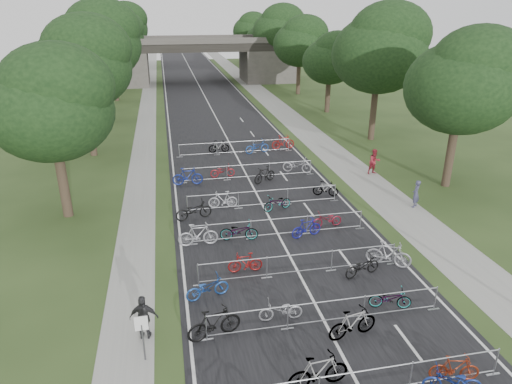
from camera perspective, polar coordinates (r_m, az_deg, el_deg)
road at (r=61.31m, az=-6.18°, el=11.36°), size 11.00×140.00×0.01m
sidewalk_right at (r=62.53m, az=1.28°, el=11.69°), size 3.00×140.00×0.01m
sidewalk_left at (r=61.09m, az=-13.32°, el=10.86°), size 2.00×140.00×0.01m
lane_markings at (r=61.31m, az=-6.18°, el=11.35°), size 0.12×140.00×0.00m
overpass_bridge at (r=75.60m, az=-7.46°, el=16.05°), size 31.00×8.00×7.05m
park_sign at (r=16.52m, az=-14.06°, el=-16.42°), size 0.45×0.06×1.83m
tree_left_0 at (r=27.03m, az=-24.18°, el=9.82°), size 6.72×6.72×10.25m
tree_right_0 at (r=32.21m, az=24.62°, el=12.26°), size 7.17×7.17×10.93m
tree_left_1 at (r=38.59m, az=-20.84°, el=14.72°), size 7.56×7.56×11.53m
tree_right_1 at (r=42.37m, az=15.34°, el=16.71°), size 8.18×8.18×12.47m
tree_left_2 at (r=50.37m, az=-18.99°, el=17.33°), size 8.40×8.40×12.81m
tree_right_2 at (r=53.54m, az=9.36°, el=16.07°), size 6.16×6.16×9.39m
tree_left_3 at (r=62.39m, az=-17.55°, el=16.71°), size 6.72×6.72×10.25m
tree_right_3 at (r=64.80m, az=5.59°, el=18.14°), size 7.17×7.17×10.93m
tree_left_4 at (r=74.26m, az=-16.80°, el=18.15°), size 7.56×7.56×11.53m
tree_right_4 at (r=76.30m, az=2.89°, el=19.54°), size 8.18×8.18×12.47m
tree_left_5 at (r=86.18m, az=-16.24°, el=19.20°), size 8.40×8.40×12.81m
tree_right_5 at (r=88.07m, az=0.86°, el=18.64°), size 6.16×6.16×9.39m
tree_left_6 at (r=98.21m, az=-15.66°, el=18.57°), size 6.72×6.72×10.25m
tree_right_6 at (r=99.76m, az=-0.68°, el=19.62°), size 7.17×7.17×10.93m
barrier_row_0 at (r=15.74m, az=13.53°, el=-22.19°), size 9.70×0.08×1.10m
barrier_row_1 at (r=18.24m, az=8.80°, el=-14.64°), size 9.70×0.08×1.10m
barrier_row_2 at (r=21.06m, az=5.48°, el=-8.95°), size 9.70×0.08×1.10m
barrier_row_3 at (r=24.26m, az=2.93°, el=-4.42°), size 9.70×0.08×1.10m
barrier_row_4 at (r=27.79m, az=0.92°, el=-0.80°), size 9.70×0.08×1.10m
barrier_row_5 at (r=32.36m, az=-0.96°, el=2.59°), size 9.70×0.08×1.10m
barrier_row_6 at (r=37.99m, az=-2.62°, el=5.57°), size 9.70×0.08×1.10m
bike_1 at (r=15.71m, az=7.80°, el=-21.36°), size 2.12×0.76×1.25m
bike_2 at (r=16.66m, az=23.35°, el=-20.97°), size 1.95×1.13×0.97m
bike_3 at (r=17.14m, az=23.57°, el=-19.57°), size 1.70×0.82×0.99m
bike_4 at (r=17.45m, az=-5.25°, el=-16.06°), size 2.16×1.07×1.25m
bike_5 at (r=18.30m, az=3.12°, el=-14.57°), size 1.76×0.68×0.91m
bike_6 at (r=17.78m, az=12.00°, el=-15.77°), size 2.08×0.93×1.21m
bike_7 at (r=19.69m, az=16.42°, el=-12.65°), size 1.81×1.04×0.90m
bike_8 at (r=19.58m, az=-6.10°, el=-11.81°), size 1.98×1.07×0.99m
bike_9 at (r=21.19m, az=-1.36°, el=-8.82°), size 1.63×0.49×0.97m
bike_10 at (r=21.45m, az=13.14°, el=-9.04°), size 1.95×1.10×0.97m
bike_11 at (r=22.43m, az=16.26°, el=-7.48°), size 2.12×1.56×1.26m
bike_12 at (r=23.49m, az=-7.24°, el=-5.33°), size 2.05×0.60×1.23m
bike_13 at (r=23.89m, az=-2.14°, el=-4.90°), size 2.08×1.01×1.05m
bike_14 at (r=24.33m, az=6.32°, el=-4.48°), size 1.84×0.91×1.06m
bike_15 at (r=25.58m, az=8.90°, el=-3.43°), size 1.78×0.77×0.91m
bike_16 at (r=26.39m, az=-7.80°, el=-2.29°), size 2.23×1.19×1.12m
bike_17 at (r=27.70m, az=-4.15°, el=-0.96°), size 1.82×0.65×1.08m
bike_18 at (r=27.33m, az=2.69°, el=-1.36°), size 1.97×1.18×0.98m
bike_19 at (r=29.71m, az=8.69°, el=0.40°), size 1.70×1.04×0.99m
bike_20 at (r=31.50m, az=-8.54°, el=1.94°), size 2.10×0.68×1.25m
bike_21 at (r=32.77m, az=-4.21°, el=2.64°), size 1.79×0.68×0.93m
bike_22 at (r=31.63m, az=1.08°, el=2.18°), size 1.92×1.44×1.15m
bike_23 at (r=33.73m, az=5.17°, el=3.36°), size 2.26×1.58×1.13m
bike_25 at (r=38.43m, az=-4.66°, el=5.68°), size 1.74×0.51×1.05m
bike_26 at (r=38.16m, az=0.14°, el=5.69°), size 2.25×1.26×1.12m
bike_27 at (r=39.33m, az=3.40°, el=6.24°), size 2.08×0.76×1.22m
pedestrian_a at (r=29.27m, az=19.35°, el=-0.23°), size 0.74×0.73×1.72m
pedestrian_b at (r=34.28m, az=14.58°, el=3.69°), size 0.99×0.82×1.87m
pedestrian_c at (r=17.69m, az=-13.83°, el=-15.01°), size 1.10×0.59×1.79m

